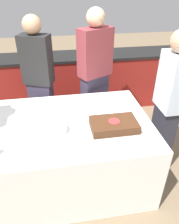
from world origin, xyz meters
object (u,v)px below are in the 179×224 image
cake (114,125)px  plate_stack (56,128)px  person_seated_right (168,106)px  person_standing_back (39,82)px  person_cutting_cake (95,77)px

cake → plate_stack: (-0.54, 0.04, -0.00)m
person_seated_right → person_standing_back: 1.55m
person_cutting_cake → person_seated_right: 1.01m
cake → person_standing_back: 1.21m
plate_stack → person_seated_right: (1.16, 0.13, 0.05)m
person_cutting_cake → person_seated_right: (0.62, -0.80, -0.03)m
person_seated_right → person_standing_back: size_ratio=0.98×
person_seated_right → person_cutting_cake: bearing=-142.2°
plate_stack → person_seated_right: person_seated_right is taller
cake → person_cutting_cake: 0.98m
plate_stack → person_cutting_cake: size_ratio=0.12×
plate_stack → person_cutting_cake: 1.08m
person_cutting_cake → person_seated_right: size_ratio=1.05×
person_cutting_cake → person_standing_back: 0.71m
cake → person_seated_right: bearing=15.5°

